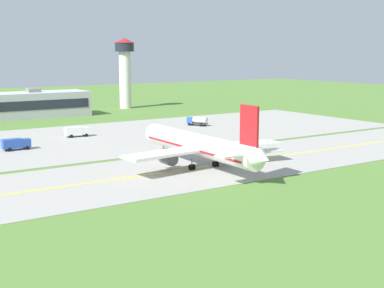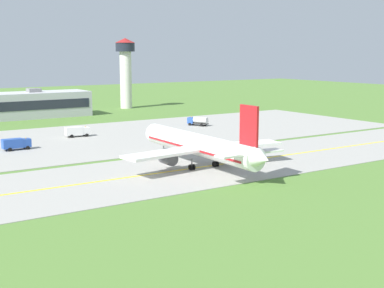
% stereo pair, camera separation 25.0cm
% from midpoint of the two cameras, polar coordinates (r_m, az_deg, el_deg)
% --- Properties ---
extents(ground_plane, '(500.00, 500.00, 0.00)m').
position_cam_midpoint_polar(ground_plane, '(99.42, 1.05, -2.50)').
color(ground_plane, '#517A33').
extents(taxiway_strip, '(240.00, 28.00, 0.10)m').
position_cam_midpoint_polar(taxiway_strip, '(99.41, 1.05, -2.47)').
color(taxiway_strip, '#9E9B93').
rests_on(taxiway_strip, ground).
extents(apron_pad, '(140.00, 52.00, 0.10)m').
position_cam_midpoint_polar(apron_pad, '(139.88, -5.37, 1.04)').
color(apron_pad, '#9E9B93').
rests_on(apron_pad, ground).
extents(taxiway_centreline, '(220.00, 0.60, 0.01)m').
position_cam_midpoint_polar(taxiway_centreline, '(99.40, 1.05, -2.44)').
color(taxiway_centreline, yellow).
rests_on(taxiway_centreline, taxiway_strip).
extents(airplane_lead, '(32.52, 39.56, 12.70)m').
position_cam_midpoint_polar(airplane_lead, '(98.85, 0.72, -0.13)').
color(airplane_lead, white).
rests_on(airplane_lead, ground).
extents(service_truck_baggage, '(4.59, 6.27, 2.65)m').
position_cam_midpoint_polar(service_truck_baggage, '(155.32, 0.52, 2.49)').
color(service_truck_baggage, '#264CA5').
rests_on(service_truck_baggage, ground).
extents(service_truck_fuel, '(6.03, 2.41, 2.60)m').
position_cam_midpoint_polar(service_truck_fuel, '(122.40, -18.25, 0.05)').
color(service_truck_fuel, '#264CA5').
rests_on(service_truck_fuel, ground).
extents(service_truck_catering, '(6.18, 2.83, 2.60)m').
position_cam_midpoint_polar(service_truck_catering, '(137.64, -12.19, 1.34)').
color(service_truck_catering, silver).
rests_on(service_truck_catering, ground).
extents(control_tower, '(7.60, 7.60, 26.36)m').
position_cam_midpoint_polar(control_tower, '(206.24, -7.17, 8.20)').
color(control_tower, silver).
rests_on(control_tower, ground).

